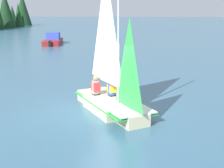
# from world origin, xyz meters

# --- Properties ---
(ground_plane) EXTENTS (260.00, 260.00, 0.00)m
(ground_plane) POSITION_xyz_m (0.00, 0.00, 0.00)
(ground_plane) COLOR #38607A
(sailboat_main) EXTENTS (3.98, 3.16, 5.27)m
(sailboat_main) POSITION_xyz_m (-0.03, -0.02, 0.74)
(sailboat_main) COLOR beige
(sailboat_main) RESTS_ON ground_plane
(sailor_helm) EXTENTS (0.42, 0.41, 1.16)m
(sailor_helm) POSITION_xyz_m (-0.60, -0.05, 0.63)
(sailor_helm) COLOR black
(sailor_helm) RESTS_ON ground_plane
(sailor_crew) EXTENTS (0.42, 0.41, 1.16)m
(sailor_crew) POSITION_xyz_m (-0.72, -0.67, 0.62)
(sailor_crew) COLOR black
(sailor_crew) RESTS_ON ground_plane
(motorboat_distant) EXTENTS (4.91, 2.18, 1.19)m
(motorboat_distant) POSITION_xyz_m (-21.45, -7.68, 0.41)
(motorboat_distant) COLOR maroon
(motorboat_distant) RESTS_ON ground_plane
(treeline_shore) EXTENTS (20.82, 4.15, 6.90)m
(treeline_shore) POSITION_xyz_m (-48.69, -23.54, 3.22)
(treeline_shore) COLOR #143319
(treeline_shore) RESTS_ON ground_plane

